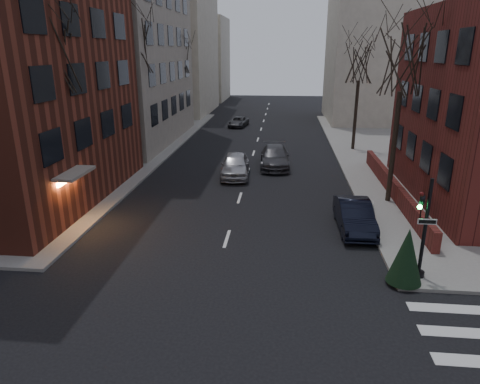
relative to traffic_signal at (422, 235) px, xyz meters
name	(u,v)px	position (x,y,z in m)	size (l,w,h in m)	color
low_wall_right	(393,187)	(1.36, 10.01, -1.26)	(0.35, 16.00, 1.00)	maroon
building_distant_la	(160,47)	(-22.94, 46.01, 7.09)	(14.00, 16.00, 18.00)	beige
building_distant_ra	(388,55)	(7.06, 41.01, 6.09)	(14.00, 14.00, 16.00)	beige
building_distant_lb	(198,59)	(-20.94, 63.01, 5.09)	(10.00, 12.00, 14.00)	beige
traffic_signal	(422,235)	(0.00, 0.00, 0.00)	(0.76, 0.44, 4.00)	black
tree_left_a	(49,53)	(-16.74, 5.01, 6.56)	(4.18, 4.18, 10.26)	#2D231C
tree_left_b	(133,45)	(-16.74, 17.01, 7.00)	(4.40, 4.40, 10.80)	#2D231C
tree_left_c	(178,56)	(-16.74, 31.01, 6.12)	(3.96, 3.96, 9.72)	#2D231C
tree_right_a	(404,61)	(0.86, 9.01, 6.12)	(3.96, 3.96, 9.72)	#2D231C
tree_right_b	(360,63)	(0.86, 23.01, 5.68)	(3.74, 3.74, 9.18)	#2D231C
streetlamp_near	(127,117)	(-16.14, 13.01, 2.33)	(0.36, 0.36, 6.28)	black
streetlamp_far	(189,91)	(-16.14, 33.01, 2.33)	(0.36, 0.36, 6.28)	black
parked_sedan	(354,216)	(-1.74, 4.76, -1.16)	(1.58, 4.53, 1.49)	black
car_lane_silver	(235,165)	(-8.74, 13.68, -1.08)	(1.95, 4.84, 1.65)	#A5A5AA
car_lane_gray	(275,157)	(-6.00, 16.58, -1.13)	(2.18, 5.36, 1.56)	#3B3B40
car_lane_far	(238,122)	(-10.70, 34.44, -1.35)	(1.86, 4.04, 1.12)	#39393E
sandwich_board	(371,209)	(-0.64, 6.28, -1.35)	(0.37, 0.51, 0.82)	silver
evergreen_shrub	(407,255)	(-0.64, -0.49, -0.66)	(1.32, 1.32, 2.20)	black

